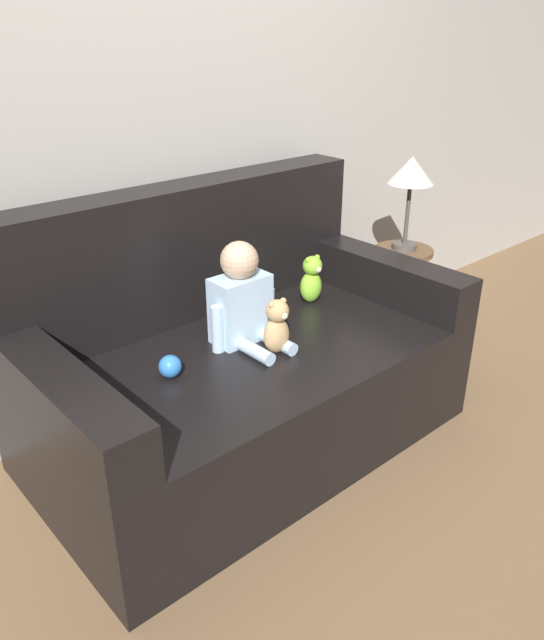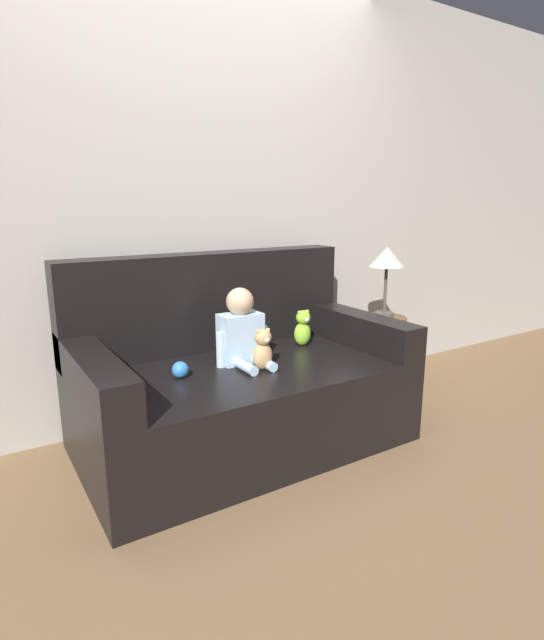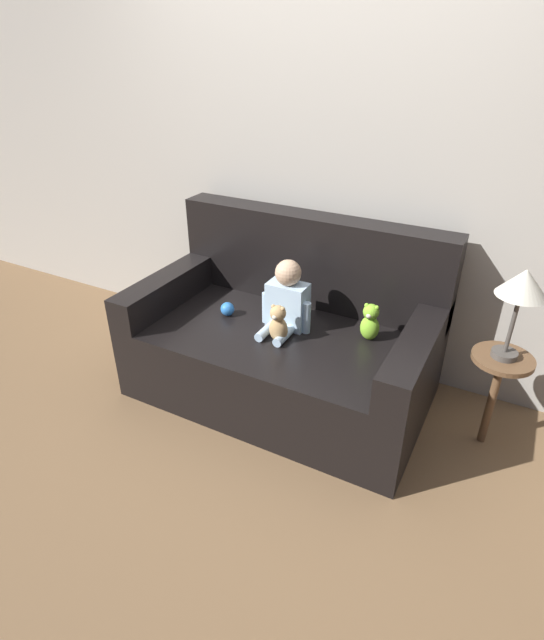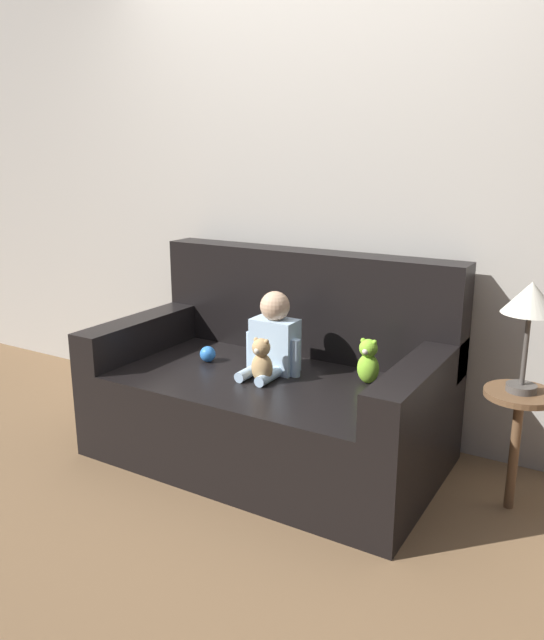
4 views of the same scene
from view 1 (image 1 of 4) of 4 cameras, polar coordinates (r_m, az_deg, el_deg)
name	(u,v)px [view 1 (image 1 of 4)]	position (r m, az deg, el deg)	size (l,w,h in m)	color
ground_plane	(249,438)	(2.60, -2.16, -10.75)	(12.00, 12.00, 0.00)	brown
wall_back	(149,91)	(2.56, -11.14, 19.84)	(8.00, 0.05, 2.60)	#ADA89E
couch	(236,363)	(2.46, -3.29, -3.93)	(1.65, 0.94, 0.98)	black
person_baby	(242,300)	(2.32, -2.73, 1.79)	(0.29, 0.30, 0.39)	silver
teddy_bear_brown	(277,327)	(2.26, 0.44, -0.61)	(0.10, 0.10, 0.21)	tan
plush_toy_side	(311,279)	(2.68, 3.63, 3.73)	(0.10, 0.10, 0.21)	#8CD133
toy_ball	(170,366)	(2.16, -9.30, -4.20)	(0.08, 0.08, 0.08)	#337FDB
side_table	(408,204)	(3.10, 12.36, 10.32)	(0.29, 0.29, 0.97)	brown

